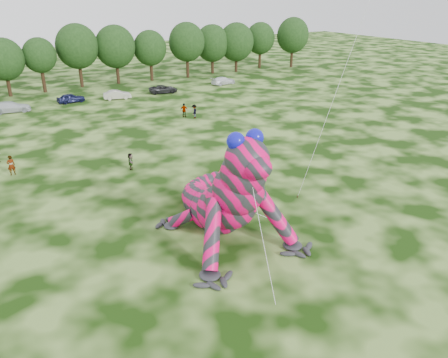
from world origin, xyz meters
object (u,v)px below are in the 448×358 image
at_px(tree_17, 292,42).
at_px(spectator_2, 194,111).
at_px(car_5, 117,95).
at_px(spectator_0, 11,165).
at_px(tree_9, 41,65).
at_px(car_3, 11,107).
at_px(car_6, 163,89).
at_px(spectator_5, 131,161).
at_px(tree_11, 116,55).
at_px(tree_12, 150,56).
at_px(inflatable_gecko, 212,173).
at_px(tree_15, 236,47).
at_px(tree_10, 78,56).
at_px(tree_16, 260,45).
at_px(spectator_3, 184,110).
at_px(tree_14, 212,49).
at_px(tree_8, 5,67).
at_px(car_7, 223,81).
at_px(tree_13, 187,50).
at_px(car_4, 71,98).

height_order(tree_17, spectator_2, tree_17).
relative_size(car_5, spectator_0, 2.20).
bearing_deg(tree_9, car_3, -119.95).
distance_m(car_6, spectator_5, 32.93).
relative_size(tree_11, tree_12, 1.12).
bearing_deg(inflatable_gecko, car_3, 100.91).
height_order(tree_9, tree_17, tree_17).
height_order(car_5, spectator_0, spectator_0).
height_order(tree_15, spectator_0, tree_15).
bearing_deg(tree_12, tree_10, 176.20).
relative_size(tree_16, spectator_3, 5.01).
distance_m(tree_10, spectator_5, 41.31).
distance_m(car_3, spectator_2, 25.61).
height_order(tree_11, car_6, tree_11).
bearing_deg(tree_16, tree_15, -167.07).
relative_size(car_5, spectator_3, 2.22).
xyz_separation_m(inflatable_gecko, tree_14, (30.39, 54.20, 0.59)).
distance_m(tree_8, tree_11, 18.05).
bearing_deg(car_7, tree_11, 48.31).
bearing_deg(spectator_2, spectator_5, -4.00).
height_order(tree_16, car_3, tree_16).
bearing_deg(spectator_5, tree_16, -28.35).
bearing_deg(tree_10, tree_8, -172.19).
distance_m(inflatable_gecko, spectator_2, 28.89).
height_order(tree_17, spectator_5, tree_17).
relative_size(tree_9, car_6, 1.87).
bearing_deg(car_7, tree_10, 55.80).
relative_size(tree_15, car_3, 1.88).
height_order(tree_13, tree_14, tree_13).
bearing_deg(tree_9, tree_12, 1.19).
distance_m(tree_11, car_7, 19.38).
distance_m(tree_16, car_6, 30.86).
xyz_separation_m(tree_9, spectator_5, (0.70, -39.45, -3.54)).
height_order(car_3, car_4, car_3).
bearing_deg(tree_17, tree_8, 179.67).
xyz_separation_m(tree_12, spectator_0, (-28.02, -35.65, -3.54)).
bearing_deg(spectator_2, car_4, -103.05).
bearing_deg(tree_9, tree_13, -0.48).
distance_m(tree_15, car_5, 31.20).
height_order(tree_15, car_3, tree_15).
xyz_separation_m(tree_9, car_3, (-6.42, -11.14, -3.60)).
bearing_deg(tree_14, car_6, -143.07).
bearing_deg(tree_16, car_4, -164.63).
bearing_deg(tree_17, spectator_2, -144.86).
height_order(tree_16, spectator_2, tree_16).
distance_m(tree_14, tree_16, 12.01).
xyz_separation_m(tree_16, spectator_5, (-43.68, -41.48, -3.89)).
bearing_deg(tree_12, spectator_3, -102.91).
xyz_separation_m(tree_11, spectator_3, (0.26, -26.48, -4.10)).
bearing_deg(car_7, car_6, 86.56).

